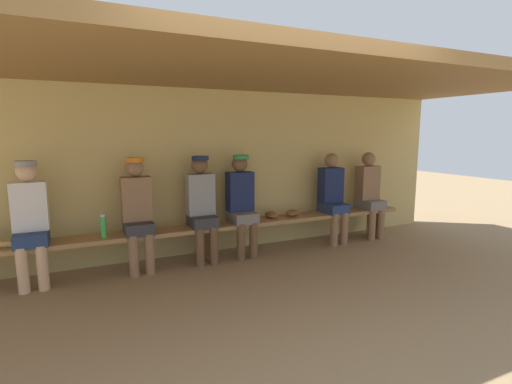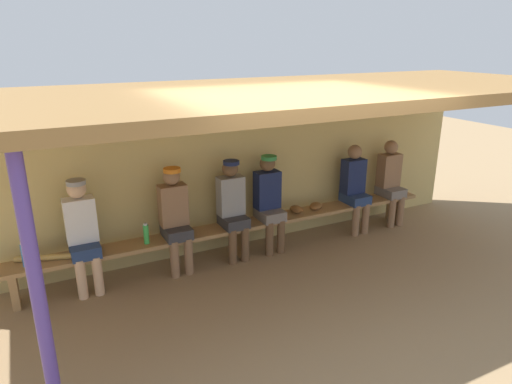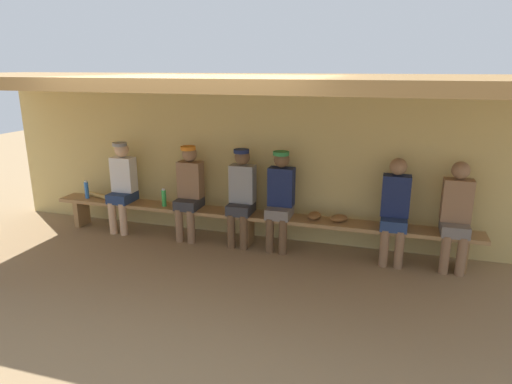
{
  "view_description": "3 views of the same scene",
  "coord_description": "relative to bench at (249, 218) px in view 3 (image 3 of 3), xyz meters",
  "views": [
    {
      "loc": [
        -1.48,
        -2.99,
        1.63
      ],
      "look_at": [
        0.46,
        1.14,
        0.92
      ],
      "focal_mm": 26.63,
      "sensor_mm": 36.0,
      "label": 1
    },
    {
      "loc": [
        -2.39,
        -3.62,
        2.82
      ],
      "look_at": [
        0.16,
        1.4,
        0.93
      ],
      "focal_mm": 32.2,
      "sensor_mm": 36.0,
      "label": 2
    },
    {
      "loc": [
        1.8,
        -4.01,
        2.41
      ],
      "look_at": [
        0.24,
        1.1,
        0.91
      ],
      "focal_mm": 31.34,
      "sensor_mm": 36.0,
      "label": 3
    }
  ],
  "objects": [
    {
      "name": "player_in_white",
      "position": [
        -0.1,
        0.0,
        0.36
      ],
      "size": [
        0.34,
        0.42,
        1.34
      ],
      "color": "#333338",
      "rests_on": "ground"
    },
    {
      "name": "player_with_sunglasses",
      "position": [
        0.44,
        0.0,
        0.36
      ],
      "size": [
        0.34,
        0.42,
        1.34
      ],
      "color": "slate",
      "rests_on": "ground"
    },
    {
      "name": "baseball_glove_tan",
      "position": [
        0.9,
        0.04,
        0.12
      ],
      "size": [
        0.2,
        0.26,
        0.09
      ],
      "primitive_type": "ellipsoid",
      "rotation": [
        0.0,
        0.0,
        1.44
      ],
      "color": "brown",
      "rests_on": "bench"
    },
    {
      "name": "player_in_red",
      "position": [
        -1.98,
        0.0,
        0.36
      ],
      "size": [
        0.34,
        0.42,
        1.34
      ],
      "color": "navy",
      "rests_on": "ground"
    },
    {
      "name": "water_bottle_clear",
      "position": [
        -2.59,
        -0.03,
        0.21
      ],
      "size": [
        0.06,
        0.06,
        0.28
      ],
      "color": "blue",
      "rests_on": "bench"
    },
    {
      "name": "ground_plane",
      "position": [
        0.0,
        -1.55,
        -0.39
      ],
      "size": [
        24.0,
        24.0,
        0.0
      ],
      "primitive_type": "plane",
      "color": "#937754"
    },
    {
      "name": "water_bottle_green",
      "position": [
        -1.27,
        -0.04,
        0.2
      ],
      "size": [
        0.07,
        0.07,
        0.26
      ],
      "color": "green",
      "rests_on": "bench"
    },
    {
      "name": "player_leftmost",
      "position": [
        2.62,
        0.0,
        0.34
      ],
      "size": [
        0.34,
        0.42,
        1.34
      ],
      "color": "slate",
      "rests_on": "ground"
    },
    {
      "name": "player_shirtless_tan",
      "position": [
        1.91,
        0.0,
        0.34
      ],
      "size": [
        0.34,
        0.42,
        1.34
      ],
      "color": "navy",
      "rests_on": "ground"
    },
    {
      "name": "bench",
      "position": [
        0.0,
        0.0,
        0.0
      ],
      "size": [
        6.0,
        0.36,
        0.46
      ],
      "color": "#9E7547",
      "rests_on": "ground"
    },
    {
      "name": "back_wall",
      "position": [
        0.0,
        0.45,
        0.71
      ],
      "size": [
        8.0,
        0.2,
        2.2
      ],
      "primitive_type": "cube",
      "color": "tan",
      "rests_on": "ground"
    },
    {
      "name": "dugout_roof",
      "position": [
        0.0,
        -0.85,
        1.87
      ],
      "size": [
        8.0,
        2.8,
        0.12
      ],
      "primitive_type": "cube",
      "color": "olive",
      "rests_on": "back_wall"
    },
    {
      "name": "player_near_post",
      "position": [
        -0.89,
        0.0,
        0.36
      ],
      "size": [
        0.34,
        0.42,
        1.34
      ],
      "color": "#333338",
      "rests_on": "ground"
    },
    {
      "name": "baseball_bat",
      "position": [
        -2.31,
        -0.0,
        0.11
      ],
      "size": [
        0.82,
        0.32,
        0.07
      ],
      "primitive_type": "cylinder",
      "rotation": [
        0.0,
        1.57,
        -0.32
      ],
      "color": "tan",
      "rests_on": "bench"
    },
    {
      "name": "baseball_glove_worn",
      "position": [
        1.23,
        0.02,
        0.12
      ],
      "size": [
        0.29,
        0.28,
        0.09
      ],
      "primitive_type": "ellipsoid",
      "rotation": [
        0.0,
        0.0,
        0.66
      ],
      "color": "brown",
      "rests_on": "bench"
    }
  ]
}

